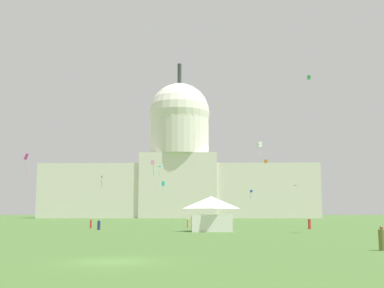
# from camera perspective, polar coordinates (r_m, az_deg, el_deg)

# --- Properties ---
(ground_plane) EXTENTS (800.00, 800.00, 0.00)m
(ground_plane) POSITION_cam_1_polar(r_m,az_deg,el_deg) (27.01, -9.48, -13.65)
(ground_plane) COLOR #42662D
(capitol_building) EXTENTS (119.65, 27.09, 69.60)m
(capitol_building) POSITION_cam_1_polar(r_m,az_deg,el_deg) (212.26, -1.54, -3.03)
(capitol_building) COLOR silver
(capitol_building) RESTS_ON ground_plane
(event_tent) EXTENTS (5.95, 5.41, 4.81)m
(event_tent) POSITION_cam_1_polar(r_m,az_deg,el_deg) (66.76, 2.29, -8.29)
(event_tent) COLOR white
(event_tent) RESTS_ON ground_plane
(person_red_edge_east) EXTENTS (0.48, 0.48, 1.53)m
(person_red_edge_east) POSITION_cam_1_polar(r_m,az_deg,el_deg) (81.04, -11.94, -9.29)
(person_red_edge_east) COLOR red
(person_red_edge_east) RESTS_ON ground_plane
(person_navy_front_right) EXTENTS (0.61, 0.61, 1.50)m
(person_navy_front_right) POSITION_cam_1_polar(r_m,az_deg,el_deg) (73.94, -11.02, -9.47)
(person_navy_front_right) COLOR navy
(person_navy_front_right) RESTS_ON ground_plane
(person_red_aisle_center) EXTENTS (0.63, 0.63, 1.73)m
(person_red_aisle_center) POSITION_cam_1_polar(r_m,az_deg,el_deg) (77.96, 13.81, -9.23)
(person_red_aisle_center) COLOR red
(person_red_aisle_center) RESTS_ON ground_plane
(person_olive_edge_west) EXTENTS (0.54, 0.54, 1.70)m
(person_olive_edge_west) POSITION_cam_1_polar(r_m,az_deg,el_deg) (36.53, 21.68, -10.51)
(person_olive_edge_west) COLOR olive
(person_olive_edge_west) RESTS_ON ground_plane
(person_tan_near_tree_east) EXTENTS (0.58, 0.58, 1.56)m
(person_tan_near_tree_east) POSITION_cam_1_polar(r_m,az_deg,el_deg) (81.01, -0.46, -9.47)
(person_tan_near_tree_east) COLOR tan
(person_tan_near_tree_east) RESTS_ON ground_plane
(person_teal_mid_right) EXTENTS (0.62, 0.62, 1.64)m
(person_teal_mid_right) POSITION_cam_1_polar(r_m,az_deg,el_deg) (74.23, 3.20, -9.55)
(person_teal_mid_right) COLOR #1E757A
(person_teal_mid_right) RESTS_ON ground_plane
(kite_green_high) EXTENTS (1.09, 1.06, 1.01)m
(kite_green_high) POSITION_cam_1_polar(r_m,az_deg,el_deg) (129.82, 13.73, 7.71)
(kite_green_high) COLOR green
(kite_white_mid) EXTENTS (1.48, 1.44, 3.23)m
(kite_white_mid) POSITION_cam_1_polar(r_m,az_deg,el_deg) (120.08, 8.01, -0.07)
(kite_white_mid) COLOR white
(kite_magenta_low) EXTENTS (0.74, 0.55, 3.71)m
(kite_magenta_low) POSITION_cam_1_polar(r_m,az_deg,el_deg) (88.04, -19.13, -1.75)
(kite_magenta_low) COLOR #D1339E
(kite_black_low) EXTENTS (0.53, 0.70, 4.34)m
(kite_black_low) POSITION_cam_1_polar(r_m,az_deg,el_deg) (175.86, -10.69, -4.11)
(kite_black_low) COLOR black
(kite_turquoise_low) EXTENTS (0.81, 0.43, 2.64)m
(kite_turquoise_low) POSITION_cam_1_polar(r_m,az_deg,el_deg) (126.32, -3.46, -4.78)
(kite_turquoise_low) COLOR teal
(kite_lime_high) EXTENTS (0.15, 0.93, 0.91)m
(kite_lime_high) POSITION_cam_1_polar(r_m,az_deg,el_deg) (142.66, -5.70, 13.90)
(kite_lime_high) COLOR #8CD133
(kite_cyan_low) EXTENTS (1.33, 1.30, 1.83)m
(kite_cyan_low) POSITION_cam_1_polar(r_m,az_deg,el_deg) (104.51, -3.97, -2.99)
(kite_cyan_low) COLOR #33BCDB
(kite_pink_low) EXTENTS (0.64, 0.32, 2.63)m
(kite_pink_low) POSITION_cam_1_polar(r_m,az_deg,el_deg) (80.88, -4.68, -2.45)
(kite_pink_low) COLOR pink
(kite_orange_low) EXTENTS (0.75, 0.76, 0.70)m
(kite_orange_low) POSITION_cam_1_polar(r_m,az_deg,el_deg) (98.44, 8.77, -2.05)
(kite_orange_low) COLOR orange
(kite_blue_low) EXTENTS (0.95, 0.97, 3.06)m
(kite_blue_low) POSITION_cam_1_polar(r_m,az_deg,el_deg) (157.38, 7.07, -5.60)
(kite_blue_low) COLOR blue
(kite_gold_mid) EXTENTS (0.13, 1.13, 1.33)m
(kite_gold_mid) POSITION_cam_1_polar(r_m,az_deg,el_deg) (98.18, 3.18, 4.71)
(kite_gold_mid) COLOR gold
(kite_violet_low) EXTENTS (1.21, 1.00, 0.28)m
(kite_violet_low) POSITION_cam_1_polar(r_m,az_deg,el_deg) (155.20, 12.21, -5.00)
(kite_violet_low) COLOR purple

